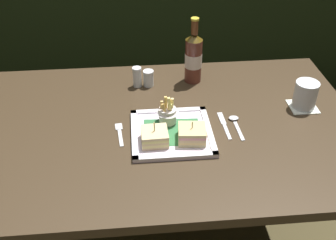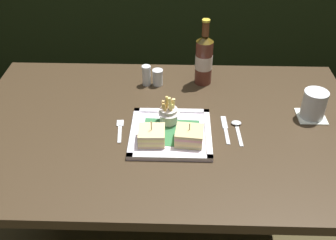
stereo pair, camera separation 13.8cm
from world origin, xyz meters
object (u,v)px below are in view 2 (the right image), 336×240
at_px(dining_table, 166,148).
at_px(pepper_shaker, 158,78).
at_px(spoon, 237,127).
at_px(beer_bottle, 204,59).
at_px(fork, 120,129).
at_px(water_glass, 314,106).
at_px(salt_shaker, 147,76).
at_px(square_plate, 171,133).
at_px(knife, 225,128).
at_px(sandwich_half_right, 189,136).
at_px(sandwich_half_left, 152,135).
at_px(fries_cup, 169,113).

height_order(dining_table, pepper_shaker, pepper_shaker).
bearing_deg(spoon, beer_bottle, 109.24).
bearing_deg(fork, water_glass, 8.14).
bearing_deg(dining_table, salt_shaker, 107.43).
bearing_deg(square_plate, knife, 11.88).
xyz_separation_m(sandwich_half_right, beer_bottle, (0.06, 0.40, 0.07)).
relative_size(beer_bottle, water_glass, 2.65).
relative_size(fork, spoon, 0.95).
relative_size(sandwich_half_right, spoon, 0.70).
height_order(square_plate, sandwich_half_left, sandwich_half_left).
xyz_separation_m(sandwich_half_right, fries_cup, (-0.07, 0.10, 0.02)).
relative_size(dining_table, sandwich_half_left, 15.76).
height_order(fork, pepper_shaker, pepper_shaker).
xyz_separation_m(fries_cup, beer_bottle, (0.13, 0.30, 0.05)).
relative_size(square_plate, beer_bottle, 1.01).
height_order(beer_bottle, salt_shaker, beer_bottle).
xyz_separation_m(square_plate, fork, (-0.18, 0.02, -0.00)).
bearing_deg(beer_bottle, fork, -131.97).
distance_m(sandwich_half_right, salt_shaker, 0.41).
relative_size(sandwich_half_right, fries_cup, 0.87).
bearing_deg(fries_cup, dining_table, 167.66).
bearing_deg(beer_bottle, sandwich_half_left, -114.46).
relative_size(fries_cup, beer_bottle, 0.41).
bearing_deg(knife, fries_cup, 174.99).
bearing_deg(salt_shaker, beer_bottle, 6.06).
distance_m(sandwich_half_left, knife, 0.26).
xyz_separation_m(dining_table, fork, (-0.16, -0.04, 0.11)).
height_order(sandwich_half_left, fork, sandwich_half_left).
bearing_deg(water_glass, square_plate, -166.45).
distance_m(dining_table, spoon, 0.27).
height_order(dining_table, salt_shaker, salt_shaker).
bearing_deg(sandwich_half_right, salt_shaker, 113.76).
distance_m(dining_table, knife, 0.24).
bearing_deg(water_glass, dining_table, -173.27).
relative_size(dining_table, knife, 8.73).
distance_m(fork, knife, 0.36).
distance_m(knife, spoon, 0.04).
bearing_deg(square_plate, sandwich_half_right, -37.75).
distance_m(dining_table, fries_cup, 0.16).
bearing_deg(salt_shaker, square_plate, -72.34).
height_order(dining_table, beer_bottle, beer_bottle).
height_order(fries_cup, spoon, fries_cup).
distance_m(square_plate, water_glass, 0.52).
distance_m(beer_bottle, pepper_shaker, 0.20).
xyz_separation_m(sandwich_half_left, beer_bottle, (0.18, 0.40, 0.07)).
xyz_separation_m(fries_cup, salt_shaker, (-0.10, 0.27, -0.01)).
height_order(dining_table, sandwich_half_right, sandwich_half_right).
bearing_deg(beer_bottle, salt_shaker, -173.94).
distance_m(beer_bottle, spoon, 0.34).
relative_size(sandwich_half_right, water_glass, 0.95).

